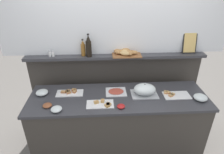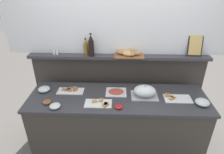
{
  "view_description": "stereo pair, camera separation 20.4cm",
  "coord_description": "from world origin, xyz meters",
  "views": [
    {
      "loc": [
        -0.2,
        -2.09,
        2.34
      ],
      "look_at": [
        -0.08,
        0.1,
        1.17
      ],
      "focal_mm": 31.29,
      "sensor_mm": 36.0,
      "label": 1
    },
    {
      "loc": [
        0.0,
        -2.09,
        2.34
      ],
      "look_at": [
        -0.08,
        0.1,
        1.17
      ],
      "focal_mm": 31.29,
      "sensor_mm": 36.0,
      "label": 2
    }
  ],
  "objects": [
    {
      "name": "serving_cloche",
      "position": [
        0.34,
        0.03,
        1.01
      ],
      "size": [
        0.34,
        0.24,
        0.17
      ],
      "color": "#B7BABF",
      "rests_on": "buffet_counter"
    },
    {
      "name": "sandwich_platter_front",
      "position": [
        0.73,
        -0.02,
        0.95
      ],
      "size": [
        0.34,
        0.19,
        0.04
      ],
      "color": "white",
      "rests_on": "buffet_counter"
    },
    {
      "name": "back_ledge_unit",
      "position": [
        0.0,
        0.53,
        0.7
      ],
      "size": [
        2.54,
        0.22,
        1.33
      ],
      "color": "#3D3833",
      "rests_on": "ground_plane"
    },
    {
      "name": "wine_bottle_dark",
      "position": [
        -0.37,
        0.42,
        1.47
      ],
      "size": [
        0.08,
        0.08,
        0.32
      ],
      "color": "black",
      "rests_on": "back_ledge_unit"
    },
    {
      "name": "pepper_shaker",
      "position": [
        -0.87,
        0.45,
        1.37
      ],
      "size": [
        0.03,
        0.03,
        0.09
      ],
      "color": "white",
      "rests_on": "back_ledge_unit"
    },
    {
      "name": "glass_bowl_medium",
      "position": [
        -0.99,
        0.1,
        0.96
      ],
      "size": [
        0.16,
        0.16,
        0.06
      ],
      "color": "silver",
      "rests_on": "buffet_counter"
    },
    {
      "name": "glass_bowl_large",
      "position": [
        -0.74,
        -0.26,
        0.96
      ],
      "size": [
        0.13,
        0.13,
        0.05
      ],
      "color": "silver",
      "rests_on": "buffet_counter"
    },
    {
      "name": "sandwich_platter_side",
      "position": [
        -0.22,
        -0.17,
        0.95
      ],
      "size": [
        0.33,
        0.18,
        0.04
      ],
      "color": "white",
      "rests_on": "buffet_counter"
    },
    {
      "name": "cold_cuts_platter",
      "position": [
        -0.02,
        0.1,
        0.95
      ],
      "size": [
        0.27,
        0.23,
        0.02
      ],
      "color": "silver",
      "rests_on": "buffet_counter"
    },
    {
      "name": "sandwich_platter_rear",
      "position": [
        -0.64,
        0.11,
        0.95
      ],
      "size": [
        0.35,
        0.17,
        0.04
      ],
      "color": "white",
      "rests_on": "buffet_counter"
    },
    {
      "name": "framed_picture",
      "position": [
        1.04,
        0.49,
        1.48
      ],
      "size": [
        0.2,
        0.07,
        0.3
      ],
      "color": "black",
      "rests_on": "back_ledge_unit"
    },
    {
      "name": "ground_plane",
      "position": [
        0.0,
        0.6,
        0.0
      ],
      "size": [
        12.0,
        12.0,
        0.0
      ],
      "primitive_type": "plane",
      "color": "slate"
    },
    {
      "name": "condiment_bowl_cream",
      "position": [
        0.01,
        -0.23,
        0.95
      ],
      "size": [
        0.1,
        0.1,
        0.03
      ],
      "primitive_type": "ellipsoid",
      "color": "red",
      "rests_on": "buffet_counter"
    },
    {
      "name": "vinegar_bottle_amber",
      "position": [
        -0.45,
        0.46,
        1.43
      ],
      "size": [
        0.06,
        0.06,
        0.24
      ],
      "color": "#8E5B23",
      "rests_on": "back_ledge_unit"
    },
    {
      "name": "bread_basket",
      "position": [
        0.13,
        0.46,
        1.37
      ],
      "size": [
        0.4,
        0.26,
        0.08
      ],
      "color": "brown",
      "rests_on": "back_ledge_unit"
    },
    {
      "name": "upper_wall_panel",
      "position": [
        0.0,
        0.55,
        1.96
      ],
      "size": [
        3.14,
        0.08,
        1.27
      ],
      "primitive_type": "cube",
      "color": "white",
      "rests_on": "back_ledge_unit"
    },
    {
      "name": "buffet_counter",
      "position": [
        0.0,
        0.0,
        0.47
      ],
      "size": [
        2.3,
        0.7,
        0.94
      ],
      "color": "#3D3833",
      "rests_on": "ground_plane"
    },
    {
      "name": "glass_bowl_small",
      "position": [
        1.02,
        -0.13,
        0.97
      ],
      "size": [
        0.17,
        0.17,
        0.07
      ],
      "color": "silver",
      "rests_on": "buffet_counter"
    },
    {
      "name": "condiment_bowl_red",
      "position": [
        -0.86,
        -0.17,
        0.95
      ],
      "size": [
        0.11,
        0.11,
        0.04
      ],
      "primitive_type": "ellipsoid",
      "color": "brown",
      "rests_on": "buffet_counter"
    },
    {
      "name": "salt_shaker",
      "position": [
        -0.91,
        0.45,
        1.37
      ],
      "size": [
        0.03,
        0.03,
        0.09
      ],
      "color": "white",
      "rests_on": "back_ledge_unit"
    }
  ]
}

